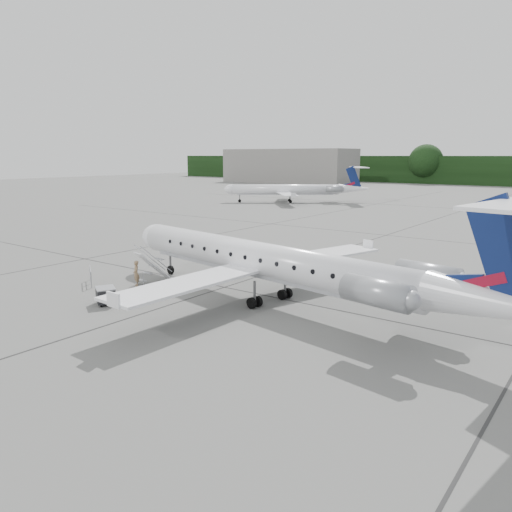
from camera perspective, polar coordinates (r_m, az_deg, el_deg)
The scene contains 8 objects.
ground at distance 24.21m, azimuth 0.78°, elevation -8.20°, with size 320.00×320.00×0.00m, color slate.
terminal_building at distance 153.18m, azimuth 3.75°, elevation 10.23°, with size 40.00×14.00×10.00m, color slate.
main_regional_jet at distance 27.96m, azimuth 0.31°, elevation 1.58°, with size 26.12×18.81×6.70m, color white, non-canonical shape.
airstair at distance 32.99m, azimuth -11.63°, elevation -1.21°, with size 0.85×2.28×2.10m, color white, non-canonical shape.
passenger at distance 32.39m, azimuth -13.53°, elevation -1.95°, with size 0.59×0.39×1.63m, color #8D6F4D.
safety_railing at distance 33.78m, azimuth -18.38°, elevation -2.22°, with size 2.20×0.08×1.00m, color #989BA1, non-canonical shape.
baggage_cart at distance 28.98m, azimuth -16.81°, elevation -4.33°, with size 1.17×0.95×1.01m, color black, non-canonical shape.
bg_regional_left at distance 88.30m, azimuth 3.36°, elevation 8.17°, with size 23.91×17.21×6.27m, color white, non-canonical shape.
Camera 1 is at (13.35, -18.48, 8.13)m, focal length 35.00 mm.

